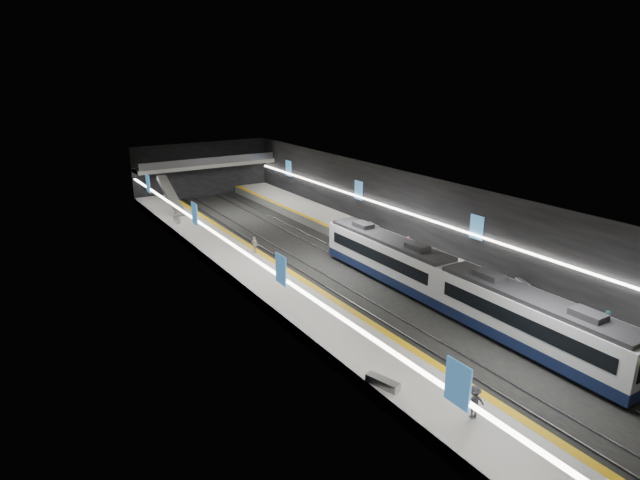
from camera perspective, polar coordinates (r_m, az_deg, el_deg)
ground at (r=50.79m, az=1.58°, el=-3.03°), size 70.00×70.00×0.00m
ceiling at (r=48.52m, az=1.66°, el=5.84°), size 20.00×70.00×0.04m
wall_left at (r=44.99m, az=-9.05°, el=-0.64°), size 0.04×70.00×8.00m
wall_right at (r=55.48m, az=10.27°, el=2.84°), size 0.04×70.00×8.00m
wall_back at (r=80.25m, az=-12.45°, el=7.32°), size 20.00×0.04×8.00m
platform_left at (r=47.15m, az=-6.05°, el=-4.16°), size 5.00×70.00×1.00m
tile_surface_left at (r=46.96m, az=-6.07°, el=-3.59°), size 5.00×70.00×0.02m
tactile_strip_left at (r=47.89m, az=-3.71°, el=-3.08°), size 0.60×70.00×0.02m
platform_right at (r=54.89m, az=8.13°, el=-1.03°), size 5.00×70.00×1.00m
tile_surface_right at (r=54.73m, az=8.15°, el=-0.52°), size 5.00×70.00×0.02m
tactile_strip_right at (r=53.40m, az=6.34°, el=-0.91°), size 0.60×70.00×0.02m
rails at (r=50.77m, az=1.58°, el=-2.96°), size 6.52×70.00×0.12m
train at (r=42.74m, az=13.58°, el=-4.51°), size 2.69×30.05×3.60m
ad_posters at (r=50.17m, az=0.99°, el=2.13°), size 19.94×53.50×2.20m
cove_light_left at (r=45.13m, az=-8.81°, el=-0.83°), size 0.25×68.60×0.12m
cove_light_right at (r=55.40m, az=10.10°, el=2.62°), size 0.25×68.60×0.12m
mezzanine_bridge at (r=78.15m, az=-11.97°, el=7.85°), size 20.00×3.00×1.50m
escalator at (r=69.81m, az=-15.63°, el=4.62°), size 1.20×7.50×3.92m
bench_left_near at (r=31.28m, az=6.70°, el=-14.87°), size 1.12×2.14×0.50m
bench_left_far at (r=64.45m, az=-15.03°, el=2.07°), size 0.83×2.04×0.49m
bench_right_near at (r=47.27m, az=20.78°, el=-4.32°), size 0.95×1.65×0.39m
bench_right_far at (r=60.22m, az=5.66°, el=1.51°), size 0.69×1.96×0.47m
passenger_right_a at (r=52.01m, az=9.34°, el=-0.56°), size 0.56×0.72×1.76m
passenger_right_b at (r=40.80m, az=28.24°, el=-7.81°), size 1.08×1.11×1.81m
passenger_left_a at (r=52.11m, az=-7.02°, el=-0.50°), size 0.55×1.00×1.61m
passenger_left_b at (r=29.46m, az=16.10°, el=-16.28°), size 1.33×1.03×1.81m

